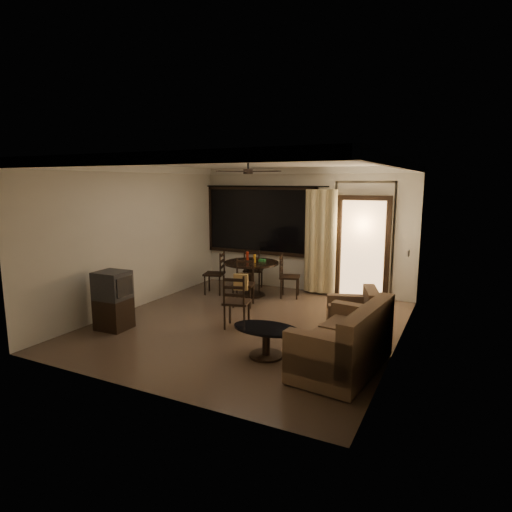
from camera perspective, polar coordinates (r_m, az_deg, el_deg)
The scene contains 12 objects.
ground at distance 7.65m, azimuth -1.00°, elevation -9.06°, with size 5.50×5.50×0.00m, color #7F6651.
room_shell at distance 8.67m, azimuth 7.92°, elevation 5.46°, with size 5.50×6.70×5.50m.
dining_table at distance 9.39m, azimuth -0.61°, elevation -1.75°, with size 1.20×1.20×0.97m.
dining_chair_west at distance 9.65m, azimuth -5.50°, elevation -3.36°, with size 0.52×0.52×0.95m.
dining_chair_east at distance 9.34m, azimuth 4.44°, elevation -3.79°, with size 0.52×0.52×0.95m.
dining_chair_south at distance 8.64m, azimuth -1.71°, elevation -4.74°, with size 0.52×0.56×0.95m.
dining_chair_north at distance 10.00m, azimuth -0.37°, elevation -2.84°, with size 0.52×0.52×0.95m.
tv_cabinet at distance 7.68m, azimuth -18.51°, elevation -5.60°, with size 0.55×0.50×1.00m.
sofa at distance 5.89m, azimuth 11.99°, elevation -11.49°, with size 1.07×1.76×0.89m.
armchair at distance 7.14m, azimuth 13.02°, elevation -7.99°, with size 0.98×0.98×0.78m.
coffee_table at distance 6.21m, azimuth 1.37°, elevation -10.77°, with size 1.00×0.60×0.44m.
side_chair at distance 7.40m, azimuth -2.60°, elevation -7.42°, with size 0.51×0.51×0.95m.
Camera 1 is at (3.34, -6.42, 2.48)m, focal length 30.00 mm.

